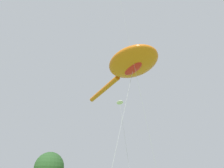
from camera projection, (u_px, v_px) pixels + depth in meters
big_show_kite at (131, 65)px, 19.64m from camera, size 6.83×12.51×13.17m
small_kite_diamond_red at (120, 103)px, 24.26m from camera, size 1.17×2.80×11.20m
tree_shrub_far at (49, 167)px, 50.88m from camera, size 7.39×7.39×10.62m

